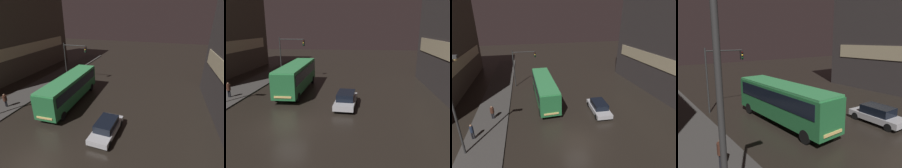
% 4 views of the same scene
% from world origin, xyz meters
% --- Properties ---
extents(ground_plane, '(120.00, 120.00, 0.00)m').
position_xyz_m(ground_plane, '(0.00, 0.00, 0.00)').
color(ground_plane, black).
extents(sidewalk_left, '(4.00, 48.00, 0.15)m').
position_xyz_m(sidewalk_left, '(-9.00, 10.00, 0.07)').
color(sidewalk_left, '#3D3A38').
rests_on(sidewalk_left, ground).
extents(bus_near, '(2.77, 10.85, 3.33)m').
position_xyz_m(bus_near, '(-2.12, 9.58, 2.05)').
color(bus_near, '#236B38').
rests_on(bus_near, ground).
extents(car_taxi, '(2.14, 4.65, 1.48)m').
position_xyz_m(car_taxi, '(4.20, 4.83, 0.76)').
color(car_taxi, '#B7B7BC').
rests_on(car_taxi, ground).
extents(pedestrian_near, '(0.47, 0.47, 1.68)m').
position_xyz_m(pedestrian_near, '(-10.10, 2.60, 1.12)').
color(pedestrian_near, black).
rests_on(pedestrian_near, sidewalk_left).
extents(pedestrian_mid, '(0.49, 0.49, 1.66)m').
position_xyz_m(pedestrian_mid, '(-8.71, 5.98, 1.16)').
color(pedestrian_mid, black).
rests_on(pedestrian_mid, sidewalk_left).
extents(traffic_light_main, '(3.81, 0.35, 6.18)m').
position_xyz_m(traffic_light_main, '(-5.04, 15.94, 4.23)').
color(traffic_light_main, '#2D2D2D').
rests_on(traffic_light_main, ground).
extents(street_lamp_sidewalk, '(1.25, 0.36, 8.86)m').
position_xyz_m(street_lamp_sidewalk, '(-10.14, 0.69, 5.89)').
color(street_lamp_sidewalk, '#2D2D2D').
rests_on(street_lamp_sidewalk, sidewalk_left).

